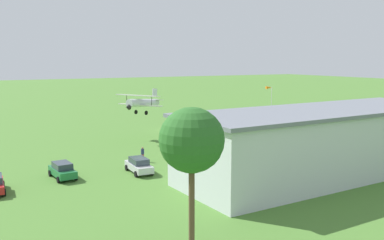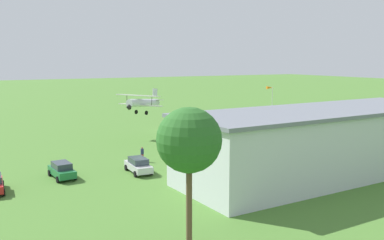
{
  "view_description": "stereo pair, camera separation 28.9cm",
  "coord_description": "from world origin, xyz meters",
  "px_view_note": "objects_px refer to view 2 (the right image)",
  "views": [
    {
      "loc": [
        32.02,
        65.73,
        12.09
      ],
      "look_at": [
        3.83,
        14.06,
        3.76
      ],
      "focal_mm": 40.67,
      "sensor_mm": 36.0,
      "label": 1
    },
    {
      "loc": [
        31.76,
        65.87,
        12.09
      ],
      "look_at": [
        3.83,
        14.06,
        3.76
      ],
      "focal_mm": 40.67,
      "sensor_mm": 36.0,
      "label": 2
    }
  ],
  "objects_px": {
    "biplane": "(142,102)",
    "car_silver": "(138,165)",
    "person_by_parked_cars": "(142,154)",
    "windsock": "(270,90)",
    "person_watching_takeoff": "(320,133)",
    "tree_behind_hangar_left": "(189,141)",
    "car_green": "(62,170)",
    "hangar": "(325,142)"
  },
  "relations": [
    {
      "from": "car_green",
      "to": "tree_behind_hangar_left",
      "type": "xyz_separation_m",
      "value": [
        -3.6,
        20.9,
        6.2
      ]
    },
    {
      "from": "person_watching_takeoff",
      "to": "windsock",
      "type": "distance_m",
      "value": 22.48
    },
    {
      "from": "biplane",
      "to": "person_watching_takeoff",
      "type": "height_order",
      "value": "biplane"
    },
    {
      "from": "car_green",
      "to": "windsock",
      "type": "bearing_deg",
      "value": -151.81
    },
    {
      "from": "tree_behind_hangar_left",
      "to": "hangar",
      "type": "bearing_deg",
      "value": -156.09
    },
    {
      "from": "car_silver",
      "to": "windsock",
      "type": "xyz_separation_m",
      "value": [
        -38.55,
        -26.49,
        4.99
      ]
    },
    {
      "from": "biplane",
      "to": "car_silver",
      "type": "bearing_deg",
      "value": 66.64
    },
    {
      "from": "person_by_parked_cars",
      "to": "person_watching_takeoff",
      "type": "distance_m",
      "value": 29.41
    },
    {
      "from": "biplane",
      "to": "person_watching_takeoff",
      "type": "relative_size",
      "value": 4.32
    },
    {
      "from": "person_by_parked_cars",
      "to": "tree_behind_hangar_left",
      "type": "bearing_deg",
      "value": 75.12
    },
    {
      "from": "hangar",
      "to": "biplane",
      "type": "relative_size",
      "value": 4.45
    },
    {
      "from": "hangar",
      "to": "car_green",
      "type": "relative_size",
      "value": 7.4
    },
    {
      "from": "car_silver",
      "to": "windsock",
      "type": "relative_size",
      "value": 0.68
    },
    {
      "from": "person_watching_takeoff",
      "to": "biplane",
      "type": "bearing_deg",
      "value": -26.91
    },
    {
      "from": "hangar",
      "to": "windsock",
      "type": "distance_m",
      "value": 42.36
    },
    {
      "from": "hangar",
      "to": "car_silver",
      "type": "relative_size",
      "value": 7.32
    },
    {
      "from": "hangar",
      "to": "windsock",
      "type": "xyz_separation_m",
      "value": [
        -21.62,
        -36.36,
        2.34
      ]
    },
    {
      "from": "car_silver",
      "to": "hangar",
      "type": "bearing_deg",
      "value": 149.77
    },
    {
      "from": "biplane",
      "to": "person_by_parked_cars",
      "type": "bearing_deg",
      "value": 67.79
    },
    {
      "from": "biplane",
      "to": "car_silver",
      "type": "distance_m",
      "value": 20.0
    },
    {
      "from": "biplane",
      "to": "tree_behind_hangar_left",
      "type": "xyz_separation_m",
      "value": [
        11.73,
        37.0,
        1.44
      ]
    },
    {
      "from": "car_silver",
      "to": "tree_behind_hangar_left",
      "type": "relative_size",
      "value": 0.49
    },
    {
      "from": "person_watching_takeoff",
      "to": "windsock",
      "type": "relative_size",
      "value": 0.26
    },
    {
      "from": "person_by_parked_cars",
      "to": "tree_behind_hangar_left",
      "type": "xyz_separation_m",
      "value": [
        6.3,
        23.7,
        6.16
      ]
    },
    {
      "from": "car_green",
      "to": "person_watching_takeoff",
      "type": "xyz_separation_m",
      "value": [
        -39.29,
        -3.93,
        0.01
      ]
    },
    {
      "from": "person_by_parked_cars",
      "to": "car_green",
      "type": "bearing_deg",
      "value": 15.74
    },
    {
      "from": "car_silver",
      "to": "tree_behind_hangar_left",
      "type": "height_order",
      "value": "tree_behind_hangar_left"
    },
    {
      "from": "car_green",
      "to": "tree_behind_hangar_left",
      "type": "height_order",
      "value": "tree_behind_hangar_left"
    },
    {
      "from": "car_silver",
      "to": "windsock",
      "type": "bearing_deg",
      "value": -145.51
    },
    {
      "from": "biplane",
      "to": "car_green",
      "type": "relative_size",
      "value": 1.66
    },
    {
      "from": "car_silver",
      "to": "person_by_parked_cars",
      "type": "distance_m",
      "value": 5.07
    },
    {
      "from": "hangar",
      "to": "car_green",
      "type": "height_order",
      "value": "hangar"
    },
    {
      "from": "hangar",
      "to": "person_by_parked_cars",
      "type": "distance_m",
      "value": 20.72
    },
    {
      "from": "car_silver",
      "to": "tree_behind_hangar_left",
      "type": "bearing_deg",
      "value": 78.13
    },
    {
      "from": "biplane",
      "to": "person_watching_takeoff",
      "type": "bearing_deg",
      "value": 153.09
    },
    {
      "from": "person_watching_takeoff",
      "to": "hangar",
      "type": "bearing_deg",
      "value": 46.55
    },
    {
      "from": "car_silver",
      "to": "car_green",
      "type": "distance_m",
      "value": 7.83
    },
    {
      "from": "person_by_parked_cars",
      "to": "hangar",
      "type": "bearing_deg",
      "value": 135.52
    },
    {
      "from": "car_silver",
      "to": "person_watching_takeoff",
      "type": "distance_m",
      "value": 32.17
    },
    {
      "from": "car_silver",
      "to": "person_by_parked_cars",
      "type": "bearing_deg",
      "value": -116.6
    },
    {
      "from": "person_by_parked_cars",
      "to": "windsock",
      "type": "height_order",
      "value": "windsock"
    },
    {
      "from": "hangar",
      "to": "tree_behind_hangar_left",
      "type": "distance_m",
      "value": 23.2
    }
  ]
}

